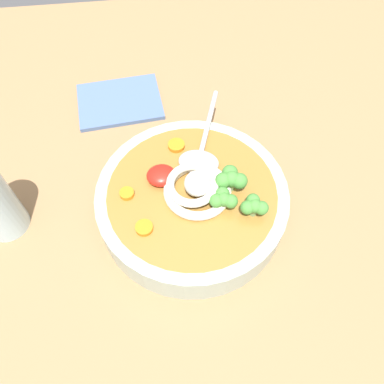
{
  "coord_description": "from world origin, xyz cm",
  "views": [
    {
      "loc": [
        4.37,
        31.52,
        55.22
      ],
      "look_at": [
        0.73,
        1.91,
        9.34
      ],
      "focal_mm": 36.04,
      "sensor_mm": 36.0,
      "label": 1
    }
  ],
  "objects_px": {
    "soup_bowl": "(192,202)",
    "soup_spoon": "(200,155)",
    "folded_napkin": "(120,102)",
    "noodle_pile": "(196,187)"
  },
  "relations": [
    {
      "from": "noodle_pile",
      "to": "soup_spoon",
      "type": "distance_m",
      "value": 0.06
    },
    {
      "from": "folded_napkin",
      "to": "soup_spoon",
      "type": "bearing_deg",
      "value": 123.54
    },
    {
      "from": "soup_bowl",
      "to": "soup_spoon",
      "type": "xyz_separation_m",
      "value": [
        -0.02,
        -0.06,
        0.03
      ]
    },
    {
      "from": "noodle_pile",
      "to": "soup_spoon",
      "type": "height_order",
      "value": "noodle_pile"
    },
    {
      "from": "folded_napkin",
      "to": "noodle_pile",
      "type": "bearing_deg",
      "value": 113.88
    },
    {
      "from": "soup_bowl",
      "to": "noodle_pile",
      "type": "xyz_separation_m",
      "value": [
        -0.01,
        0.0,
        0.04
      ]
    },
    {
      "from": "soup_spoon",
      "to": "soup_bowl",
      "type": "bearing_deg",
      "value": 180.0
    },
    {
      "from": "noodle_pile",
      "to": "folded_napkin",
      "type": "xyz_separation_m",
      "value": [
        0.11,
        -0.25,
        -0.06
      ]
    },
    {
      "from": "soup_bowl",
      "to": "soup_spoon",
      "type": "bearing_deg",
      "value": -108.64
    },
    {
      "from": "folded_napkin",
      "to": "soup_bowl",
      "type": "bearing_deg",
      "value": 113.01
    }
  ]
}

